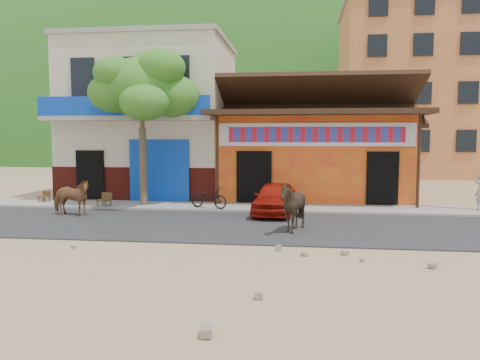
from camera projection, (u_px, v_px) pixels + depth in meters
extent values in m
plane|color=#9E825B|center=(243.00, 246.00, 11.92)|extent=(120.00, 120.00, 0.00)
cube|color=#28282B|center=(253.00, 226.00, 14.38)|extent=(60.00, 5.00, 0.04)
cube|color=gray|center=(262.00, 208.00, 17.84)|extent=(60.00, 2.00, 0.12)
cube|color=orange|center=(313.00, 158.00, 21.37)|extent=(8.00, 6.00, 3.60)
cube|color=beige|center=(153.00, 121.00, 22.17)|extent=(7.00, 6.00, 7.00)
cube|color=#CC723F|center=(406.00, 92.00, 33.92)|extent=(9.00, 9.00, 12.00)
ellipsoid|color=#194C14|center=(292.00, 82.00, 79.94)|extent=(100.00, 40.00, 24.00)
imported|color=brown|center=(71.00, 197.00, 16.20)|extent=(1.53, 0.76, 1.27)
imported|color=black|center=(293.00, 207.00, 13.38)|extent=(1.74, 1.69, 1.47)
imported|color=#9E160B|center=(275.00, 198.00, 16.53)|extent=(1.63, 3.44, 1.14)
imported|color=black|center=(209.00, 197.00, 17.36)|extent=(1.61, 1.03, 0.80)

